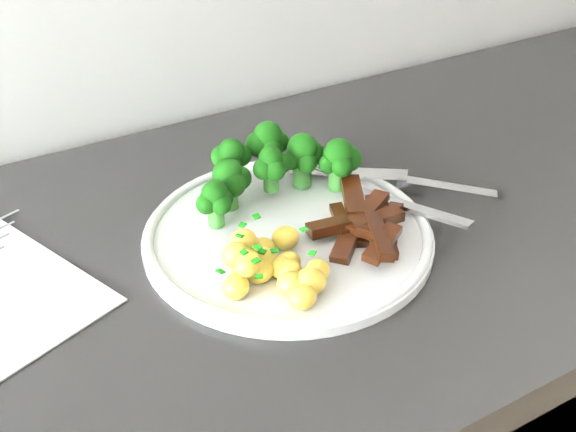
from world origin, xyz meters
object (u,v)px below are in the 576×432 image
Objects in this scene: plate at (288,234)px; broccoli at (273,163)px; beef_strips at (366,222)px; potatoes at (269,265)px; knife at (419,185)px; fork at (390,198)px.

broccoli is at bearing 72.42° from plate.
beef_strips is (0.05, -0.11, -0.03)m from broccoli.
potatoes reaches higher than beef_strips.
beef_strips reaches higher than plate.
plate is at bearing -177.39° from knife.
knife is at bearing 15.48° from potatoes.
fork is 0.06m from knife.
knife is at bearing -22.40° from broccoli.
broccoli is at bearing 59.44° from potatoes.
beef_strips is 0.06m from fork.
fork is at bearing 28.77° from beef_strips.
beef_strips is 0.79× the size of knife.
broccoli is at bearing 140.48° from fork.
potatoes is at bearing -120.56° from broccoli.
fork is (0.10, -0.08, -0.03)m from broccoli.
broccoli is 1.73× the size of potatoes.
potatoes is at bearing -165.34° from fork.
broccoli is 1.32× the size of beef_strips.
fork reaches higher than plate.
broccoli is 0.15m from potatoes.
plate is at bearing 175.33° from fork.
broccoli reaches higher than plate.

